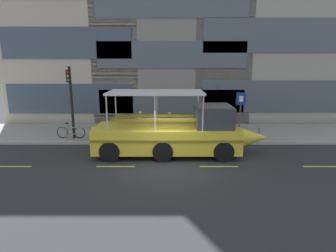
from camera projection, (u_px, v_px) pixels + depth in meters
The scene contains 12 objects.
ground_plane at pixel (167, 162), 13.44m from camera, with size 120.00×120.00×0.00m, color #2B2B2D.
sidewalk at pixel (167, 133), 18.89m from camera, with size 32.00×4.80×0.18m, color gray.
curb_edge at pixel (167, 143), 16.46m from camera, with size 32.00×0.18×0.18m, color #B2ADA3.
lane_centreline at pixel (167, 166), 12.91m from camera, with size 25.80×0.12×0.01m.
curb_guardrail at pixel (162, 131), 16.65m from camera, with size 11.62×0.09×0.78m.
traffic_light_pole at pixel (70, 96), 16.46m from camera, with size 0.24×0.46×4.33m.
parking_sign at pixel (240, 107), 17.07m from camera, with size 0.60×0.12×2.77m.
leaned_bicycle at pixel (70, 132), 17.08m from camera, with size 1.74×0.46×0.96m.
duck_tour_boat at pixel (176, 133), 14.52m from camera, with size 9.20×2.69×3.30m.
pedestrian_near_bow at pixel (229, 120), 17.73m from camera, with size 0.46×0.22×1.59m.
pedestrian_mid_left at pixel (169, 122), 17.44m from camera, with size 0.27×0.41×1.54m.
pedestrian_mid_right at pixel (140, 121), 17.68m from camera, with size 0.27×0.42×1.55m.
Camera 1 is at (0.03, -12.73, 4.67)m, focal length 29.78 mm.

